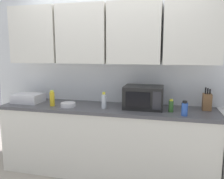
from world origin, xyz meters
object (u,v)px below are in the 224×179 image
at_px(bottle_clear_tall, 104,101).
at_px(bottle_green_oil, 171,106).
at_px(dish_rack, 28,98).
at_px(knife_block, 207,102).
at_px(bottle_yellow_mustard, 52,99).
at_px(bottle_blue_cleaner, 185,109).
at_px(microwave, 143,97).
at_px(bowl_ceramic_small, 68,105).

bearing_deg(bottle_clear_tall, bottle_green_oil, 1.46).
bearing_deg(dish_rack, bottle_clear_tall, -4.48).
distance_m(knife_block, bottle_green_oil, 0.47).
bearing_deg(bottle_green_oil, bottle_yellow_mustard, -177.97).
bearing_deg(bottle_blue_cleaner, microwave, 152.91).
xyz_separation_m(bottle_clear_tall, bottle_yellow_mustard, (-0.69, -0.03, 0.00)).
relative_size(microwave, bottle_yellow_mustard, 2.33).
xyz_separation_m(microwave, bowl_ceramic_small, (-0.95, -0.16, -0.11)).
xyz_separation_m(knife_block, bowl_ceramic_small, (-1.71, -0.25, -0.08)).
relative_size(knife_block, bottle_green_oil, 1.84).
bearing_deg(bottle_yellow_mustard, knife_block, 7.35).
bearing_deg(bottle_green_oil, knife_block, 24.78).
xyz_separation_m(dish_rack, bottle_green_oil, (1.94, -0.07, 0.01)).
bearing_deg(knife_block, bottle_green_oil, -155.22).
bearing_deg(microwave, bottle_green_oil, -17.90).
xyz_separation_m(bottle_blue_cleaner, bottle_yellow_mustard, (-1.65, 0.08, 0.02)).
height_order(dish_rack, bowl_ceramic_small, dish_rack).
distance_m(bottle_blue_cleaner, bottle_yellow_mustard, 1.65).
height_order(dish_rack, bottle_yellow_mustard, bottle_yellow_mustard).
bearing_deg(bottle_clear_tall, bowl_ceramic_small, -176.37).
height_order(microwave, bottle_yellow_mustard, microwave).
bearing_deg(dish_rack, bowl_ceramic_small, -10.24).
relative_size(bottle_green_oil, bowl_ceramic_small, 0.79).
xyz_separation_m(knife_block, bottle_clear_tall, (-1.24, -0.22, -0.01)).
height_order(bottle_blue_cleaner, bottle_clear_tall, bottle_clear_tall).
bearing_deg(bowl_ceramic_small, bottle_green_oil, 2.26).
xyz_separation_m(microwave, bottle_clear_tall, (-0.48, -0.13, -0.05)).
bearing_deg(bottle_blue_cleaner, bottle_yellow_mustard, 177.12).
xyz_separation_m(microwave, knife_block, (0.76, 0.09, -0.04)).
relative_size(microwave, bottle_clear_tall, 2.34).
bearing_deg(bottle_yellow_mustard, dish_rack, 164.41).
distance_m(dish_rack, bottle_blue_cleaner, 2.09).
bearing_deg(dish_rack, microwave, 1.46).
height_order(dish_rack, bottle_clear_tall, bottle_clear_tall).
relative_size(dish_rack, bottle_blue_cleaner, 2.26).
xyz_separation_m(bottle_clear_tall, bottle_green_oil, (0.81, 0.02, -0.02)).
bearing_deg(microwave, knife_block, 6.50).
height_order(dish_rack, knife_block, knife_block).
bearing_deg(microwave, bottle_blue_cleaner, -27.09).
xyz_separation_m(knife_block, bottle_yellow_mustard, (-1.93, -0.25, -0.01)).
bearing_deg(knife_block, bottle_clear_tall, -170.09).
distance_m(microwave, bottle_blue_cleaner, 0.54).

